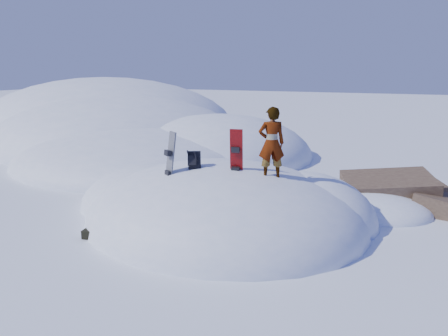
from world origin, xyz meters
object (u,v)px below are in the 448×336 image
at_px(backpack, 194,160).
at_px(person, 271,143).
at_px(snowboard_red, 236,162).
at_px(snowboard_dark, 169,165).

bearing_deg(backpack, person, -19.41).
distance_m(snowboard_red, backpack, 1.01).
bearing_deg(backpack, snowboard_dark, -165.98).
height_order(snowboard_red, person, person).
height_order(snowboard_red, backpack, snowboard_red).
height_order(snowboard_dark, backpack, snowboard_dark).
relative_size(snowboard_dark, backpack, 3.24).
bearing_deg(snowboard_dark, person, 50.71).
xyz_separation_m(backpack, person, (1.78, 0.27, 0.48)).
bearing_deg(person, backpack, -19.64).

